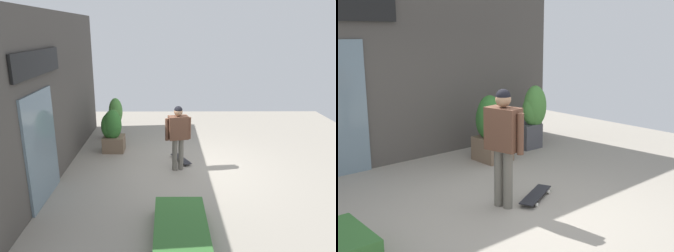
# 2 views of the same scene
# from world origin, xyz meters

# --- Properties ---
(ground_plane) EXTENTS (12.00, 12.00, 0.00)m
(ground_plane) POSITION_xyz_m (0.00, 0.00, 0.00)
(ground_plane) COLOR gray
(building_facade) EXTENTS (7.47, 0.31, 3.85)m
(building_facade) POSITION_xyz_m (-0.05, 3.17, 1.91)
(building_facade) COLOR #4C4742
(building_facade) RESTS_ON ground_plane
(skateboarder) EXTENTS (0.35, 0.64, 1.66)m
(skateboarder) POSITION_xyz_m (0.00, 0.21, 1.02)
(skateboarder) COLOR #666056
(skateboarder) RESTS_ON ground_plane
(skateboard) EXTENTS (0.84, 0.55, 0.08)m
(skateboard) POSITION_xyz_m (0.54, 0.11, 0.06)
(skateboard) COLOR black
(skateboard) RESTS_ON ground_plane
(planter_box_left) EXTENTS (0.63, 0.56, 1.32)m
(planter_box_left) POSITION_xyz_m (2.53, 2.18, 0.71)
(planter_box_left) COLOR #47474C
(planter_box_left) RESTS_ON ground_plane
(planter_box_right) EXTENTS (0.58, 0.65, 1.25)m
(planter_box_right) POSITION_xyz_m (1.29, 2.07, 0.63)
(planter_box_right) COLOR brown
(planter_box_right) RESTS_ON ground_plane
(hedge_ledge) EXTENTS (1.71, 0.90, 0.32)m
(hedge_ledge) POSITION_xyz_m (-2.83, 0.26, 0.16)
(hedge_ledge) COLOR #33662D
(hedge_ledge) RESTS_ON ground_plane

